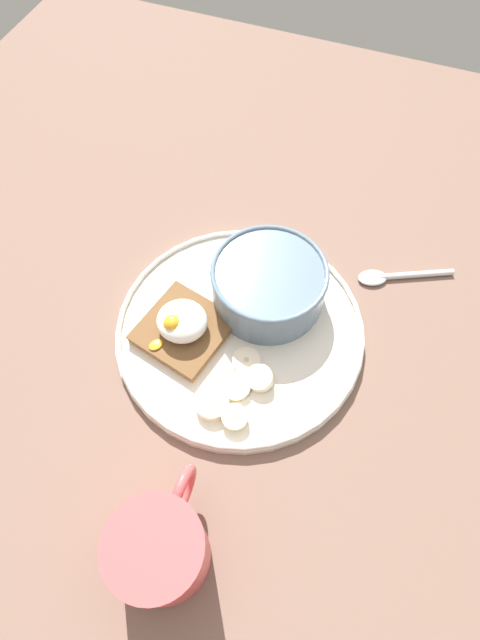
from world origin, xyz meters
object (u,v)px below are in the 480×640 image
(oatmeal_bowl, at_px, (269,284))
(banana_slice_front, at_px, (212,404))
(poached_egg, at_px, (181,321))
(banana_slice_back, at_px, (236,386))
(banana_slice_inner, at_px, (260,378))
(toast_slice, at_px, (184,330))
(banana_slice_left, at_px, (246,362))
(spoon, at_px, (394,276))
(coffee_mug, at_px, (161,549))
(banana_slice_right, at_px, (235,417))

(oatmeal_bowl, height_order, banana_slice_front, oatmeal_bowl)
(poached_egg, xyz_separation_m, banana_slice_back, (-0.08, 0.04, -0.02))
(banana_slice_back, xyz_separation_m, banana_slice_inner, (-0.02, -0.02, 0.00))
(oatmeal_bowl, height_order, toast_slice, oatmeal_bowl)
(oatmeal_bowl, xyz_separation_m, banana_slice_left, (-0.01, 0.09, -0.02))
(banana_slice_front, bearing_deg, poached_egg, -47.21)
(toast_slice, height_order, poached_egg, poached_egg)
(oatmeal_bowl, distance_m, toast_slice, 0.11)
(banana_slice_front, bearing_deg, banana_slice_back, -120.62)
(banana_slice_back, distance_m, banana_slice_inner, 0.03)
(toast_slice, relative_size, spoon, 0.96)
(oatmeal_bowl, relative_size, coffee_mug, 1.12)
(banana_slice_right, bearing_deg, poached_egg, -39.34)
(banana_slice_back, bearing_deg, oatmeal_bowl, -87.07)
(banana_slice_inner, bearing_deg, oatmeal_bowl, -75.53)
(coffee_mug, relative_size, spoon, 1.03)
(banana_slice_left, xyz_separation_m, banana_slice_inner, (-0.02, 0.02, 0.00))
(poached_egg, xyz_separation_m, banana_slice_front, (-0.06, 0.07, -0.02))
(banana_slice_back, xyz_separation_m, coffee_mug, (0.00, 0.17, 0.03))
(banana_slice_back, xyz_separation_m, spoon, (-0.13, -0.21, -0.01))
(banana_slice_front, height_order, banana_slice_inner, banana_slice_inner)
(banana_slice_back, bearing_deg, coffee_mug, 89.11)
(oatmeal_bowl, xyz_separation_m, banana_slice_front, (0.01, 0.15, -0.02))
(poached_egg, bearing_deg, banana_slice_right, 140.66)
(banana_slice_left, height_order, banana_slice_back, banana_slice_back)
(banana_slice_right, height_order, coffee_mug, coffee_mug)
(toast_slice, bearing_deg, coffee_mug, 109.58)
(coffee_mug, bearing_deg, banana_slice_front, -84.70)
(banana_slice_front, xyz_separation_m, banana_slice_back, (-0.02, -0.03, -0.00))
(banana_slice_back, distance_m, banana_slice_right, 0.04)
(banana_slice_back, relative_size, coffee_mug, 0.29)
(banana_slice_front, height_order, banana_slice_right, banana_slice_right)
(poached_egg, height_order, coffee_mug, coffee_mug)
(poached_egg, bearing_deg, banana_slice_left, 172.66)
(toast_slice, distance_m, coffee_mug, 0.23)
(banana_slice_front, bearing_deg, oatmeal_bowl, -93.84)
(toast_slice, distance_m, banana_slice_back, 0.09)
(banana_slice_front, relative_size, coffee_mug, 0.33)
(banana_slice_right, bearing_deg, toast_slice, -39.97)
(spoon, bearing_deg, poached_egg, 38.72)
(spoon, bearing_deg, banana_slice_inner, 60.78)
(oatmeal_bowl, height_order, spoon, oatmeal_bowl)
(oatmeal_bowl, bearing_deg, toast_slice, 47.00)
(banana_slice_back, height_order, spoon, banana_slice_back)
(spoon, bearing_deg, toast_slice, 38.62)
(poached_egg, xyz_separation_m, banana_slice_inner, (-0.10, 0.03, -0.02))
(banana_slice_right, distance_m, spoon, 0.27)
(banana_slice_back, height_order, coffee_mug, coffee_mug)
(banana_slice_back, bearing_deg, banana_slice_right, 108.62)
(banana_slice_left, bearing_deg, banana_slice_front, 74.36)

